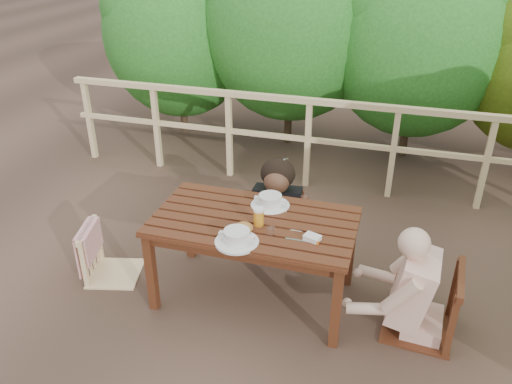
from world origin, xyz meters
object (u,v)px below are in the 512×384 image
(chair_right, at_px, (427,272))
(beer_glass, at_px, (259,218))
(soup_far, at_px, (270,201))
(bread_roll, at_px, (244,227))
(woman, at_px, (281,173))
(chair_left, at_px, (109,231))
(soup_near, at_px, (237,237))
(table, at_px, (254,259))
(chair_far, at_px, (279,200))
(diner_right, at_px, (436,252))
(tumbler, at_px, (271,232))
(butter_tub, at_px, (312,239))

(chair_right, relative_size, beer_glass, 6.76)
(soup_far, xyz_separation_m, bread_roll, (-0.08, -0.40, -0.01))
(woman, relative_size, beer_glass, 8.95)
(chair_left, xyz_separation_m, soup_near, (1.17, -0.24, 0.31))
(chair_left, distance_m, soup_far, 1.33)
(bread_roll, bearing_deg, table, 82.57)
(bread_roll, bearing_deg, chair_right, 6.54)
(chair_left, distance_m, chair_far, 1.50)
(table, height_order, chair_left, chair_left)
(woman, xyz_separation_m, beer_glass, (0.07, -0.93, 0.09))
(chair_far, height_order, beer_glass, beer_glass)
(soup_near, distance_m, bread_roll, 0.15)
(chair_right, xyz_separation_m, bread_roll, (-1.27, -0.15, 0.22))
(soup_near, bearing_deg, beer_glass, 71.86)
(woman, height_order, beer_glass, woman)
(diner_right, height_order, soup_near, diner_right)
(soup_near, bearing_deg, soup_far, 81.32)
(woman, height_order, diner_right, diner_right)
(woman, relative_size, soup_near, 4.40)
(bread_roll, height_order, tumbler, bread_roll)
(chair_left, height_order, beer_glass, chair_left)
(diner_right, xyz_separation_m, beer_glass, (-1.22, -0.05, 0.09))
(soup_near, bearing_deg, woman, 89.60)
(chair_far, bearing_deg, bread_roll, -95.78)
(diner_right, height_order, tumbler, diner_right)
(beer_glass, xyz_separation_m, tumbler, (0.12, -0.09, -0.04))
(chair_left, distance_m, butter_tub, 1.68)
(chair_left, xyz_separation_m, butter_tub, (1.66, -0.07, 0.28))
(woman, relative_size, soup_far, 4.46)
(bread_roll, distance_m, butter_tub, 0.48)
(butter_tub, bearing_deg, beer_glass, -172.47)
(table, distance_m, chair_right, 1.26)
(chair_right, bearing_deg, tumbler, -78.12)
(beer_glass, height_order, butter_tub, beer_glass)
(chair_far, distance_m, chair_right, 1.54)
(chair_far, distance_m, tumbler, 1.07)
(soup_near, relative_size, butter_tub, 2.68)
(beer_glass, distance_m, butter_tub, 0.42)
(chair_right, xyz_separation_m, diner_right, (0.03, 0.00, 0.17))
(chair_left, bearing_deg, butter_tub, -106.81)
(chair_far, distance_m, beer_glass, 0.98)
(table, xyz_separation_m, soup_far, (0.06, 0.24, 0.39))
(woman, bearing_deg, table, 85.62)
(bread_roll, distance_m, beer_glass, 0.13)
(table, bearing_deg, soup_far, 76.14)
(butter_tub, bearing_deg, diner_right, 27.98)
(chair_far, distance_m, butter_tub, 1.15)
(woman, bearing_deg, soup_near, 84.03)
(table, xyz_separation_m, chair_far, (-0.02, 0.85, 0.07))
(chair_far, bearing_deg, chair_left, -147.43)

